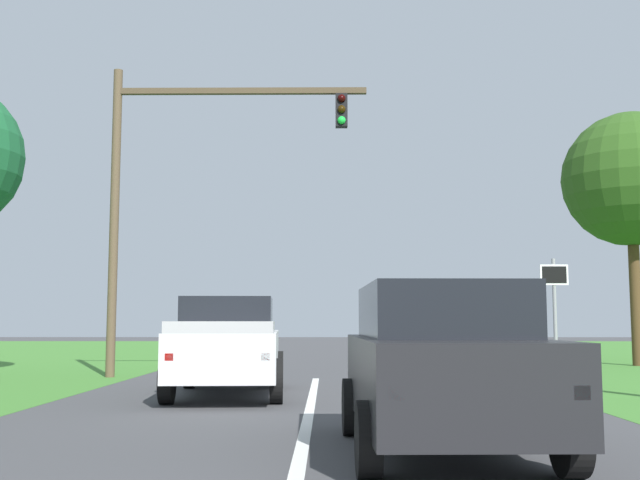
{
  "coord_description": "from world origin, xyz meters",
  "views": [
    {
      "loc": [
        0.29,
        -2.76,
        1.45
      ],
      "look_at": [
        0.12,
        15.46,
        3.37
      ],
      "focal_mm": 43.46,
      "sensor_mm": 36.0,
      "label": 1
    }
  ],
  "objects_px": {
    "red_suv_near": "(442,363)",
    "oak_tree_right": "(631,180)",
    "traffic_light": "(177,174)",
    "pickup_truck_lead": "(228,346)",
    "keep_moving_sign": "(555,306)"
  },
  "relations": [
    {
      "from": "red_suv_near",
      "to": "pickup_truck_lead",
      "type": "xyz_separation_m",
      "value": [
        -3.24,
        6.55,
        -0.01
      ]
    },
    {
      "from": "traffic_light",
      "to": "oak_tree_right",
      "type": "height_order",
      "value": "oak_tree_right"
    },
    {
      "from": "traffic_light",
      "to": "keep_moving_sign",
      "type": "relative_size",
      "value": 2.95
    },
    {
      "from": "red_suv_near",
      "to": "keep_moving_sign",
      "type": "relative_size",
      "value": 1.61
    },
    {
      "from": "traffic_light",
      "to": "oak_tree_right",
      "type": "bearing_deg",
      "value": 20.69
    },
    {
      "from": "traffic_light",
      "to": "red_suv_near",
      "type": "bearing_deg",
      "value": -65.37
    },
    {
      "from": "pickup_truck_lead",
      "to": "oak_tree_right",
      "type": "distance_m",
      "value": 16.84
    },
    {
      "from": "red_suv_near",
      "to": "traffic_light",
      "type": "xyz_separation_m",
      "value": [
        -5.31,
        11.58,
        4.38
      ]
    },
    {
      "from": "pickup_truck_lead",
      "to": "oak_tree_right",
      "type": "bearing_deg",
      "value": 40.54
    },
    {
      "from": "red_suv_near",
      "to": "oak_tree_right",
      "type": "height_order",
      "value": "oak_tree_right"
    },
    {
      "from": "red_suv_near",
      "to": "traffic_light",
      "type": "distance_m",
      "value": 13.47
    },
    {
      "from": "oak_tree_right",
      "to": "traffic_light",
      "type": "bearing_deg",
      "value": -159.31
    },
    {
      "from": "keep_moving_sign",
      "to": "oak_tree_right",
      "type": "relative_size",
      "value": 0.33
    },
    {
      "from": "pickup_truck_lead",
      "to": "red_suv_near",
      "type": "bearing_deg",
      "value": -63.68
    },
    {
      "from": "pickup_truck_lead",
      "to": "keep_moving_sign",
      "type": "height_order",
      "value": "keep_moving_sign"
    }
  ]
}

